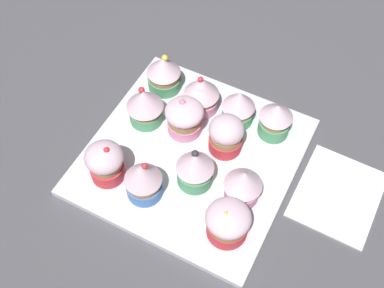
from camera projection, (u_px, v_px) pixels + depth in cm
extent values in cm
cube|color=#4C4C51|center=(192.00, 163.00, 82.80)|extent=(180.00, 180.00, 3.00)
cube|color=silver|center=(192.00, 156.00, 81.06)|extent=(32.81, 32.81, 1.20)
cylinder|color=#4C9E6B|center=(274.00, 127.00, 81.97)|extent=(5.21, 5.21, 2.79)
cylinder|color=#AD7F51|center=(275.00, 119.00, 80.21)|extent=(4.65, 4.65, 1.45)
cone|color=silver|center=(277.00, 111.00, 78.45)|extent=(5.55, 5.55, 2.81)
cylinder|color=#4C9E6B|center=(237.00, 115.00, 83.62)|extent=(5.34, 5.34, 2.36)
cylinder|color=#AD7F51|center=(238.00, 109.00, 82.15)|extent=(4.97, 4.97, 1.18)
cone|color=silver|center=(239.00, 100.00, 80.21)|extent=(5.57, 5.57, 3.52)
cylinder|color=pink|center=(201.00, 103.00, 85.22)|extent=(6.05, 6.05, 2.31)
cylinder|color=#AD7F51|center=(201.00, 96.00, 83.80)|extent=(5.50, 5.50, 1.13)
cone|color=silver|center=(201.00, 87.00, 81.72)|extent=(6.18, 6.18, 3.90)
sphere|color=red|center=(201.00, 80.00, 80.20)|extent=(0.97, 0.97, 0.97)
cylinder|color=#4C9E6B|center=(165.00, 82.00, 87.77)|extent=(5.91, 5.91, 2.49)
cylinder|color=#AD7F51|center=(164.00, 75.00, 86.18)|extent=(5.47, 5.47, 1.36)
cone|color=silver|center=(163.00, 66.00, 84.25)|extent=(5.94, 5.94, 3.29)
sphere|color=#EAD64C|center=(165.00, 58.00, 83.25)|extent=(1.20, 1.20, 1.20)
cylinder|color=#D1333D|center=(225.00, 143.00, 80.29)|extent=(5.48, 5.48, 2.56)
cylinder|color=#AD7F51|center=(226.00, 136.00, 78.72)|extent=(5.12, 5.12, 1.23)
ellipsoid|color=silver|center=(226.00, 129.00, 77.19)|extent=(5.68, 5.68, 4.15)
cylinder|color=pink|center=(185.00, 125.00, 82.51)|extent=(5.81, 5.81, 2.24)
cylinder|color=#AD7F51|center=(184.00, 118.00, 80.94)|extent=(5.53, 5.53, 1.56)
ellipsoid|color=silver|center=(184.00, 112.00, 79.49)|extent=(6.43, 6.43, 3.25)
sphere|color=pink|center=(183.00, 103.00, 78.69)|extent=(1.17, 1.17, 1.17)
cylinder|color=#4C9E6B|center=(146.00, 115.00, 83.64)|extent=(5.67, 5.67, 2.40)
cylinder|color=#AD7F51|center=(145.00, 108.00, 82.14)|extent=(5.34, 5.34, 1.21)
cone|color=silver|center=(144.00, 99.00, 80.09)|extent=(6.27, 6.27, 3.75)
sphere|color=red|center=(142.00, 90.00, 78.92)|extent=(1.08, 1.08, 1.08)
cylinder|color=pink|center=(242.00, 193.00, 75.30)|extent=(5.33, 5.33, 2.20)
cylinder|color=#AD7F51|center=(243.00, 187.00, 73.82)|extent=(4.93, 4.93, 1.37)
cone|color=silver|center=(244.00, 179.00, 71.87)|extent=(5.91, 5.91, 3.35)
cylinder|color=#4C9E6B|center=(195.00, 176.00, 76.68)|extent=(5.64, 5.64, 2.72)
cylinder|color=#AD7F51|center=(195.00, 169.00, 75.07)|extent=(4.99, 4.99, 1.17)
cone|color=silver|center=(195.00, 161.00, 73.20)|extent=(5.95, 5.95, 3.36)
sphere|color=#333338|center=(195.00, 154.00, 72.18)|extent=(1.11, 1.11, 1.11)
cylinder|color=#D1333D|center=(227.00, 228.00, 71.81)|extent=(6.10, 6.10, 2.52)
cylinder|color=#AD7F51|center=(228.00, 222.00, 70.29)|extent=(5.83, 5.83, 1.15)
ellipsoid|color=silver|center=(228.00, 218.00, 69.00)|extent=(6.63, 6.63, 3.27)
sphere|color=#EAD64C|center=(226.00, 213.00, 67.69)|extent=(0.60, 0.60, 0.60)
cylinder|color=#477AC6|center=(145.00, 188.00, 75.60)|extent=(5.61, 5.61, 2.44)
cylinder|color=#AD7F51|center=(143.00, 182.00, 73.95)|extent=(5.13, 5.13, 1.55)
cone|color=silver|center=(142.00, 173.00, 71.74)|extent=(5.80, 5.80, 3.79)
sphere|color=red|center=(145.00, 166.00, 70.33)|extent=(0.94, 0.94, 0.94)
cylinder|color=#D1333D|center=(108.00, 170.00, 77.28)|extent=(5.43, 5.43, 2.64)
cylinder|color=#AD7F51|center=(106.00, 164.00, 75.63)|extent=(4.79, 4.79, 1.37)
ellipsoid|color=silver|center=(104.00, 157.00, 74.09)|extent=(5.97, 5.97, 3.92)
sphere|color=red|center=(107.00, 150.00, 72.62)|extent=(0.97, 0.97, 0.97)
cube|color=white|center=(338.00, 194.00, 77.40)|extent=(12.69, 15.05, 0.60)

